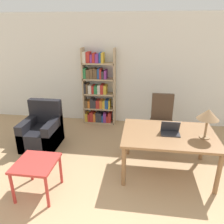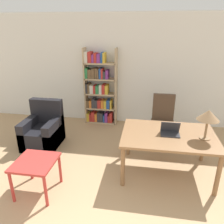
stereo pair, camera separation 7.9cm
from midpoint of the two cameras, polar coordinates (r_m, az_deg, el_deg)
wall_back at (r=5.53m, az=4.31°, el=10.67°), size 8.00×0.06×2.70m
desk at (r=3.75m, az=15.10°, el=-6.73°), size 1.52×1.06×0.73m
laptop at (r=3.70m, az=15.53°, el=-4.95°), size 0.30×0.21×0.21m
table_lamp at (r=3.61m, az=24.46°, el=-0.91°), size 0.33×0.33×0.48m
office_chair at (r=4.80m, az=13.50°, el=-2.87°), size 0.59×0.59×1.06m
side_table_blue at (r=3.48m, az=-18.70°, el=-13.18°), size 0.58×0.59×0.54m
armchair at (r=4.86m, az=-17.07°, el=-4.89°), size 0.69×0.79×0.94m
bookshelf at (r=5.56m, az=-3.00°, el=5.63°), size 0.82×0.28×1.91m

